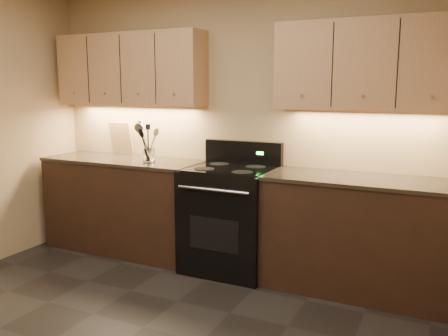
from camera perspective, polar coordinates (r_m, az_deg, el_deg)
The scene contains 14 objects.
wall_back at distance 4.44m, azimuth 1.62°, elevation 5.43°, with size 4.00×0.04×2.60m, color tan.
counter_left at distance 4.89m, azimuth -11.79°, elevation -4.30°, with size 1.62×0.62×0.93m.
counter_right at distance 3.97m, azimuth 15.58°, elevation -7.74°, with size 1.46×0.62×0.93m.
stove at distance 4.27m, azimuth 0.79°, elevation -5.96°, with size 0.76×0.68×1.14m.
upper_cab_left at distance 4.87m, azimuth -11.25°, elevation 11.52°, with size 1.60×0.30×0.70m, color tan.
upper_cab_right at distance 3.95m, azimuth 16.88°, elevation 11.75°, with size 1.44×0.30×0.70m, color tan.
outlet_plate at distance 5.12m, azimuth -11.82°, elevation 3.78°, with size 0.09×0.01×0.12m, color #B2B5BA.
utensil_crock at distance 4.52m, azimuth -9.02°, elevation 1.47°, with size 0.14×0.14×0.14m.
cutting_board at distance 5.11m, azimuth -12.27°, elevation 3.53°, with size 0.27×0.02×0.35m, color tan.
wooden_spoon at distance 4.51m, azimuth -9.34°, elevation 2.87°, with size 0.06×0.06×0.32m, color tan, non-canonical shape.
black_spoon at distance 4.54m, azimuth -9.03°, elevation 2.90°, with size 0.06×0.06×0.31m, color black, non-canonical shape.
black_turner at distance 4.49m, azimuth -9.14°, elevation 3.12°, with size 0.08×0.08×0.36m, color black, non-canonical shape.
steel_spatula at distance 4.49m, azimuth -8.93°, elevation 3.37°, with size 0.08×0.08×0.40m, color silver, non-canonical shape.
steel_skimmer at distance 4.49m, azimuth -8.85°, elevation 3.07°, with size 0.09×0.09×0.35m, color silver, non-canonical shape.
Camera 1 is at (1.82, -2.04, 1.63)m, focal length 38.00 mm.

